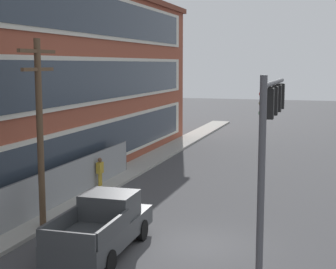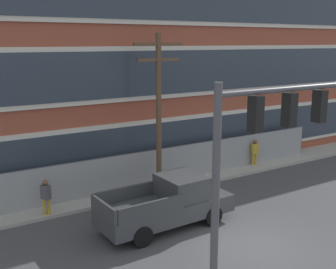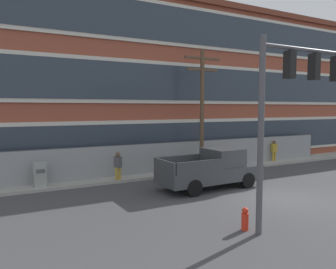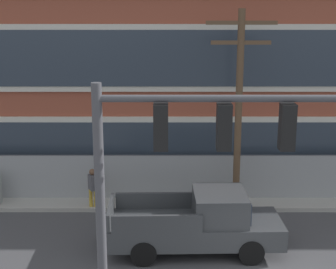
{
  "view_description": "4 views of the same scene",
  "coord_description": "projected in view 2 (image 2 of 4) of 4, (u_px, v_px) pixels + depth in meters",
  "views": [
    {
      "loc": [
        -17.87,
        -4.33,
        6.68
      ],
      "look_at": [
        1.35,
        1.68,
        3.91
      ],
      "focal_mm": 55.0,
      "sensor_mm": 36.0,
      "label": 1
    },
    {
      "loc": [
        -10.16,
        -10.19,
        7.3
      ],
      "look_at": [
        -0.72,
        4.7,
        3.38
      ],
      "focal_mm": 45.0,
      "sensor_mm": 36.0,
      "label": 2
    },
    {
      "loc": [
        -11.54,
        -10.45,
        4.11
      ],
      "look_at": [
        -3.4,
        4.82,
        2.71
      ],
      "focal_mm": 35.0,
      "sensor_mm": 36.0,
      "label": 3
    },
    {
      "loc": [
        -2.69,
        -12.19,
        7.8
      ],
      "look_at": [
        -2.62,
        3.89,
        3.73
      ],
      "focal_mm": 55.0,
      "sensor_mm": 36.0,
      "label": 4
    }
  ],
  "objects": [
    {
      "name": "ground_plane",
      "position": [
        254.0,
        247.0,
        15.29
      ],
      "size": [
        160.0,
        160.0,
        0.0
      ],
      "primitive_type": "plane",
      "color": "#424244"
    },
    {
      "name": "sidewalk_building_side",
      "position": [
        152.0,
        187.0,
        21.33
      ],
      "size": [
        80.0,
        1.98,
        0.16
      ],
      "primitive_type": "cube",
      "color": "#9E9B93",
      "rests_on": "ground"
    },
    {
      "name": "brick_mill_building",
      "position": [
        178.0,
        65.0,
        28.34
      ],
      "size": [
        43.27,
        11.35,
        11.49
      ],
      "color": "brown",
      "rests_on": "ground"
    },
    {
      "name": "chain_link_fence",
      "position": [
        129.0,
        173.0,
        20.61
      ],
      "size": [
        25.02,
        0.06,
        1.97
      ],
      "color": "gray",
      "rests_on": "ground"
    },
    {
      "name": "traffic_signal_mast",
      "position": [
        273.0,
        141.0,
        10.94
      ],
      "size": [
        5.64,
        0.43,
        6.39
      ],
      "color": "#4C4C51",
      "rests_on": "ground"
    },
    {
      "name": "pickup_truck_dark_grey",
      "position": [
        169.0,
        204.0,
        16.82
      ],
      "size": [
        5.62,
        2.24,
        2.01
      ],
      "color": "#383A3D",
      "rests_on": "ground"
    },
    {
      "name": "utility_pole_near_corner",
      "position": [
        159.0,
        107.0,
        19.76
      ],
      "size": [
        2.55,
        0.26,
        7.67
      ],
      "color": "brown",
      "rests_on": "ground"
    },
    {
      "name": "pedestrian_near_cabinet",
      "position": [
        255.0,
        152.0,
        24.67
      ],
      "size": [
        0.42,
        0.28,
        1.69
      ],
      "color": "#B7932D",
      "rests_on": "ground"
    },
    {
      "name": "pedestrian_by_fence",
      "position": [
        46.0,
        196.0,
        17.57
      ],
      "size": [
        0.41,
        0.47,
        1.69
      ],
      "color": "#B7932D",
      "rests_on": "ground"
    }
  ]
}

